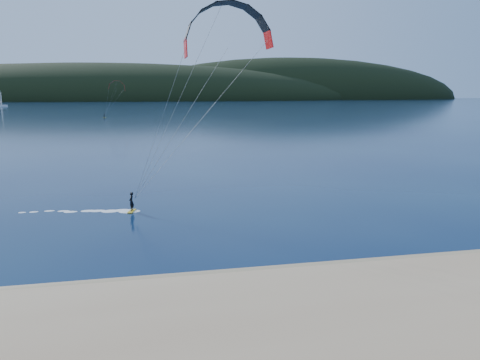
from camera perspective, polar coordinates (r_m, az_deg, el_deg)
The scene contains 6 objects.
ground at distance 24.73m, azimuth -1.09°, elevation -16.01°, with size 1800.00×1800.00×0.00m, color #071739.
wet_sand at distance 28.74m, azimuth -2.81°, elevation -11.96°, with size 220.00×2.50×0.10m.
headland at distance 767.09m, azimuth -11.67°, elevation 9.62°, with size 1200.00×310.00×140.00m.
kitesurfer_near at distance 40.15m, azimuth -2.19°, elevation 15.15°, with size 23.02×7.73×17.28m.
kitesurfer_far at distance 215.67m, azimuth -14.92°, elevation 10.71°, with size 10.72×5.21×15.00m.
sailboat at distance 430.60m, azimuth -27.25°, elevation 8.16°, with size 9.62×5.94×13.39m.
Camera 1 is at (-4.10, -21.72, 11.10)m, focal length 34.76 mm.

